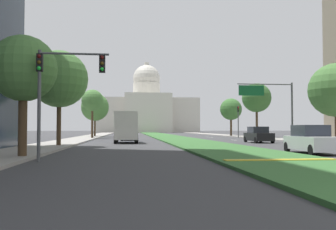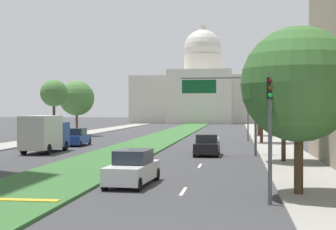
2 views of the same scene
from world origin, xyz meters
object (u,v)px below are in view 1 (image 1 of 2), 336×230
street_tree_right_mid (336,90)px  street_tree_left_distant (95,107)px  traffic_light_far_right (238,117)px  street_tree_left_mid (59,79)px  street_tree_left_far (92,101)px  capitol_building (147,111)px  street_tree_left_near (23,69)px  sedan_distant (128,134)px  sedan_midblock (258,135)px  street_tree_right_far (257,98)px  overhead_guide_sign (271,99)px  traffic_light_near_left (58,80)px  street_tree_right_distant (231,109)px  sedan_lead_stopped (311,140)px  box_truck_delivery (126,127)px

street_tree_right_mid → street_tree_left_distant: bearing=127.4°
traffic_light_far_right → street_tree_right_mid: (1.90, -24.71, 1.81)m
street_tree_right_mid → street_tree_left_distant: size_ratio=0.99×
street_tree_left_mid → street_tree_left_distant: 34.59m
street_tree_left_far → capitol_building: bearing=81.8°
street_tree_left_near → sedan_distant: bearing=79.4°
street_tree_left_mid → street_tree_left_distant: (-0.23, 34.59, -0.34)m
sedan_midblock → sedan_distant: (-13.86, 9.30, 0.04)m
sedan_midblock → sedan_distant: 16.69m
street_tree_left_far → street_tree_right_far: size_ratio=0.89×
street_tree_left_far → sedan_midblock: (19.14, -17.10, -4.81)m
traffic_light_far_right → sedan_midblock: bearing=-100.9°
traffic_light_far_right → street_tree_left_far: (-22.84, -2.19, 2.30)m
overhead_guide_sign → sedan_distant: overhead_guide_sign is taller
street_tree_left_mid → traffic_light_near_left: bearing=-79.7°
street_tree_left_mid → street_tree_right_distant: size_ratio=1.12×
street_tree_left_near → street_tree_right_mid: size_ratio=0.82×
sedan_lead_stopped → street_tree_left_mid: bearing=149.7°
sedan_distant → street_tree_left_mid: bearing=-109.3°
street_tree_right_far → box_truck_delivery: (-19.06, -13.65, -4.35)m
street_tree_right_far → street_tree_right_distant: size_ratio=1.15×
street_tree_left_near → street_tree_left_distant: (-0.65, 46.41, 0.74)m
capitol_building → street_tree_right_far: bearing=-82.0°
traffic_light_far_right → street_tree_left_distant: street_tree_left_distant is taller
street_tree_left_mid → street_tree_left_far: street_tree_left_mid is taller
street_tree_right_far → street_tree_left_distant: street_tree_right_far is taller
overhead_guide_sign → street_tree_right_far: bearing=76.3°
sedan_midblock → box_truck_delivery: box_truck_delivery is taller
capitol_building → overhead_guide_sign: size_ratio=5.71×
sedan_midblock → box_truck_delivery: (-14.02, 0.79, 0.87)m
street_tree_left_mid → street_tree_right_distant: street_tree_left_mid is taller
street_tree_right_distant → traffic_light_near_left: bearing=-114.3°
traffic_light_far_right → overhead_guide_sign: (-2.14, -19.07, 1.36)m
overhead_guide_sign → street_tree_right_mid: (4.05, -5.65, 0.45)m
traffic_light_far_right → overhead_guide_sign: size_ratio=0.80×
street_tree_left_near → street_tree_left_distant: street_tree_left_distant is taller
capitol_building → street_tree_left_near: size_ratio=5.93×
street_tree_left_distant → sedan_midblock: 34.34m
street_tree_left_mid → box_truck_delivery: (5.47, 7.63, -3.93)m
sedan_midblock → sedan_distant: sedan_distant is taller
traffic_light_near_left → overhead_guide_sign: (18.61, 20.54, 0.88)m
street_tree_left_distant → sedan_distant: street_tree_left_distant is taller
capitol_building → overhead_guide_sign: (8.66, -100.65, -3.29)m
street_tree_left_distant → capitol_building: bearing=80.2°
overhead_guide_sign → street_tree_right_far: (3.47, 14.22, 1.35)m
capitol_building → street_tree_left_mid: size_ratio=4.65×
street_tree_left_distant → street_tree_right_far: bearing=-28.3°
capitol_building → street_tree_left_distant: capitol_building is taller
street_tree_left_far → street_tree_left_distant: bearing=93.2°
sedan_lead_stopped → sedan_midblock: 16.84m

